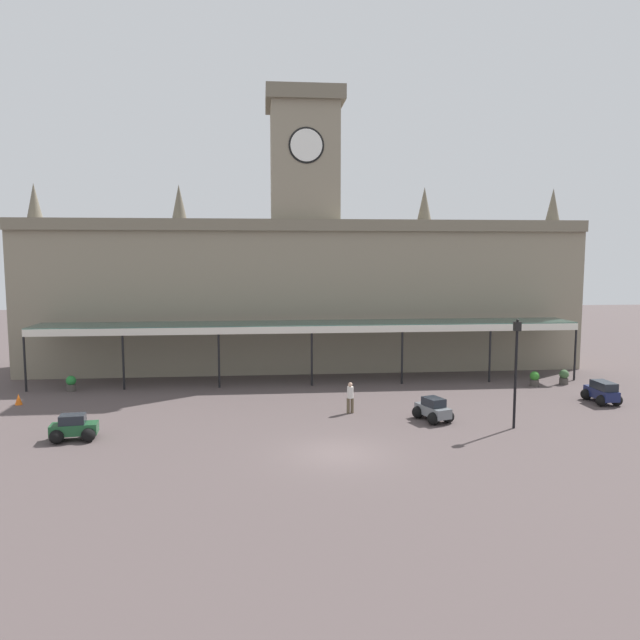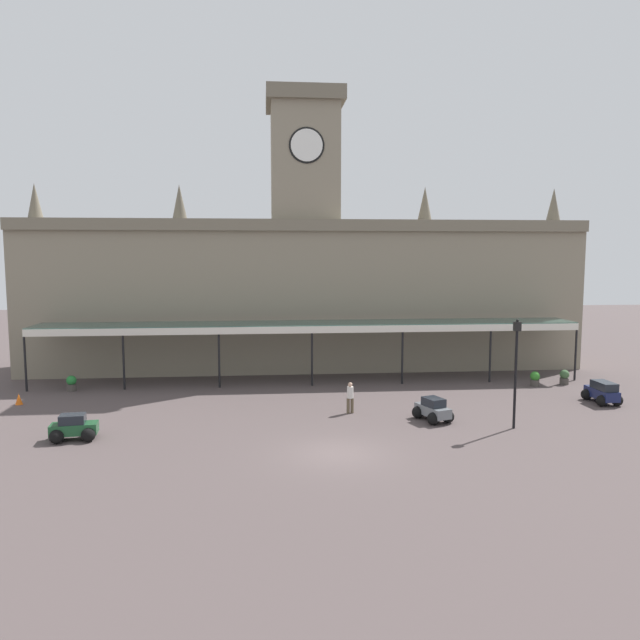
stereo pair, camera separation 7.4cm
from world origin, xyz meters
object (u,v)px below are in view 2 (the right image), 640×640
object	(u,v)px
car_grey_sedan	(433,411)
victorian_lamppost	(516,362)
pedestrian_beside_cars	(350,396)
car_navy_estate	(602,393)
traffic_cone	(19,399)
car_green_sedan	(74,429)
planter_near_kerb	(564,377)
planter_forecourt_centre	(72,383)
planter_by_canopy	(535,379)

from	to	relation	value
car_grey_sedan	victorian_lamppost	bearing A→B (deg)	-25.60
pedestrian_beside_cars	car_grey_sedan	bearing A→B (deg)	-24.64
car_navy_estate	victorian_lamppost	world-z (taller)	victorian_lamppost
victorian_lamppost	traffic_cone	size ratio (longest dim) A/B	8.65
car_green_sedan	pedestrian_beside_cars	world-z (taller)	pedestrian_beside_cars
victorian_lamppost	planter_near_kerb	size ratio (longest dim) A/B	5.58
car_green_sedan	planter_near_kerb	xyz separation A→B (m)	(28.14, 9.22, -0.01)
planter_forecourt_centre	victorian_lamppost	bearing A→B (deg)	-23.30
car_navy_estate	car_green_sedan	world-z (taller)	car_navy_estate
victorian_lamppost	car_green_sedan	bearing A→B (deg)	179.74
car_grey_sedan	pedestrian_beside_cars	distance (m)	4.41
planter_by_canopy	car_grey_sedan	bearing A→B (deg)	-140.37
car_grey_sedan	planter_forecourt_centre	distance (m)	22.21
pedestrian_beside_cars	planter_by_canopy	size ratio (longest dim) A/B	1.74
victorian_lamppost	planter_forecourt_centre	bearing A→B (deg)	156.70
planter_forecourt_centre	planter_by_canopy	size ratio (longest dim) A/B	1.00
car_green_sedan	planter_by_canopy	size ratio (longest dim) A/B	2.23
traffic_cone	planter_by_canopy	world-z (taller)	planter_by_canopy
car_navy_estate	planter_near_kerb	xyz separation A→B (m)	(0.29, 4.94, -0.07)
traffic_cone	planter_near_kerb	world-z (taller)	planter_near_kerb
car_grey_sedan	planter_near_kerb	size ratio (longest dim) A/B	2.32
car_green_sedan	planter_near_kerb	distance (m)	29.61
car_green_sedan	planter_by_canopy	distance (m)	27.45
traffic_cone	planter_forecourt_centre	bearing A→B (deg)	59.70
pedestrian_beside_cars	traffic_cone	distance (m)	18.71
car_navy_estate	victorian_lamppost	distance (m)	8.74
car_green_sedan	planter_by_canopy	bearing A→B (deg)	18.82
planter_by_canopy	traffic_cone	bearing A→B (deg)	-176.59
traffic_cone	planter_forecourt_centre	distance (m)	3.77
car_navy_estate	traffic_cone	bearing A→B (deg)	175.29
car_green_sedan	pedestrian_beside_cars	xyz separation A→B (m)	(13.24, 3.44, 0.41)
planter_near_kerb	planter_forecourt_centre	bearing A→B (deg)	178.12
pedestrian_beside_cars	planter_forecourt_centre	xyz separation A→B (m)	(-16.46, 6.81, -0.42)
planter_near_kerb	car_green_sedan	bearing A→B (deg)	-161.86
car_navy_estate	car_green_sedan	size ratio (longest dim) A/B	1.06
pedestrian_beside_cars	planter_near_kerb	distance (m)	15.99
car_navy_estate	car_green_sedan	distance (m)	28.17
planter_by_canopy	planter_forecourt_centre	bearing A→B (deg)	177.27
car_green_sedan	planter_by_canopy	xyz separation A→B (m)	(25.98, 8.85, -0.01)
planter_forecourt_centre	planter_near_kerb	distance (m)	31.38
car_navy_estate	planter_forecourt_centre	xyz separation A→B (m)	(-31.07, 5.96, -0.07)
victorian_lamppost	planter_by_canopy	bearing A→B (deg)	59.88
car_green_sedan	pedestrian_beside_cars	size ratio (longest dim) A/B	1.28
car_green_sedan	victorian_lamppost	world-z (taller)	victorian_lamppost
car_green_sedan	pedestrian_beside_cars	distance (m)	13.68
car_grey_sedan	planter_forecourt_centre	world-z (taller)	car_grey_sedan
traffic_cone	planter_by_canopy	distance (m)	31.16
car_green_sedan	planter_forecourt_centre	bearing A→B (deg)	107.47
car_navy_estate	car_green_sedan	xyz separation A→B (m)	(-27.84, -4.29, -0.06)
car_grey_sedan	traffic_cone	xyz separation A→B (m)	(-22.35, 5.39, -0.19)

